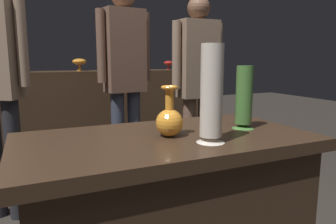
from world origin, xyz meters
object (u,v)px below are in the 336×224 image
vase_tall_behind (244,99)px  shelf_vase_left (25,66)px  shelf_vase_center (79,62)px  shelf_vase_far_right (169,63)px  visitor_center_back (125,71)px  vase_left_accent (211,96)px  shelf_vase_right (128,62)px  vase_centerpiece (169,120)px  visitor_near_right (198,79)px

vase_tall_behind → shelf_vase_left: size_ratio=1.73×
vase_tall_behind → shelf_vase_center: size_ratio=1.99×
shelf_vase_far_right → shelf_vase_left: 1.56m
shelf_vase_center → visitor_center_back: bearing=-74.6°
vase_left_accent → shelf_vase_far_right: 2.61m
vase_left_accent → visitor_center_back: size_ratio=0.22×
vase_tall_behind → shelf_vase_right: size_ratio=1.69×
shelf_vase_center → shelf_vase_far_right: bearing=2.5°
vase_tall_behind → shelf_vase_far_right: bearing=73.8°
shelf_vase_right → shelf_vase_center: 0.52m
vase_centerpiece → vase_tall_behind: vase_tall_behind is taller
shelf_vase_center → shelf_vase_right: bearing=-2.7°
shelf_vase_right → visitor_near_right: 1.11m
vase_left_accent → visitor_near_right: size_ratio=0.23×
vase_centerpiece → visitor_near_right: bearing=55.8°
shelf_vase_far_right → vase_tall_behind: bearing=-106.2°
vase_centerpiece → visitor_near_right: size_ratio=0.13×
vase_tall_behind → shelf_vase_center: 2.28m
shelf_vase_center → visitor_center_back: 0.89m
shelf_vase_far_right → shelf_vase_left: (-1.56, -0.10, -0.02)m
shelf_vase_far_right → visitor_near_right: 1.17m
vase_left_accent → visitor_center_back: bearing=85.4°
shelf_vase_left → visitor_center_back: size_ratio=0.10×
shelf_vase_left → shelf_vase_center: bearing=6.3°
shelf_vase_center → shelf_vase_left: bearing=-173.7°
shelf_vase_far_right → visitor_near_right: size_ratio=0.07×
vase_tall_behind → shelf_vase_center: shelf_vase_center is taller
shelf_vase_right → visitor_near_right: (0.27, -1.07, -0.13)m
vase_tall_behind → shelf_vase_far_right: (0.66, 2.29, 0.13)m
shelf_vase_right → visitor_center_back: 0.88m
vase_left_accent → visitor_center_back: 1.54m
vase_left_accent → vase_tall_behind: bearing=29.1°
shelf_vase_right → shelf_vase_left: shelf_vase_right is taller
vase_centerpiece → shelf_vase_left: shelf_vase_left is taller
shelf_vase_left → visitor_center_back: visitor_center_back is taller
vase_tall_behind → vase_centerpiece: bearing=179.9°
vase_tall_behind → shelf_vase_far_right: 2.39m
shelf_vase_far_right → shelf_vase_center: bearing=-177.5°
visitor_near_right → shelf_vase_right: bearing=-77.5°
vase_left_accent → shelf_vase_center: bearing=92.7°
vase_left_accent → shelf_vase_far_right: vase_left_accent is taller
shelf_vase_left → visitor_near_right: visitor_near_right is taller
vase_tall_behind → visitor_near_right: 1.22m
shelf_vase_far_right → vase_left_accent: bearing=-110.9°
shelf_vase_center → visitor_center_back: size_ratio=0.08×
shelf_vase_right → vase_tall_behind: bearing=-93.7°
visitor_center_back → shelf_vase_right: bearing=-117.4°
shelf_vase_far_right → visitor_near_right: (-0.25, -1.14, -0.12)m
vase_left_accent → shelf_vase_right: 2.40m
vase_tall_behind → vase_left_accent: (-0.26, -0.15, 0.04)m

